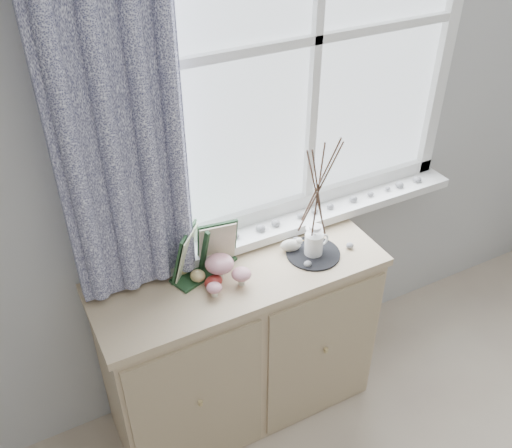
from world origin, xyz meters
name	(u,v)px	position (x,y,z in m)	size (l,w,h in m)	color
sideboard	(241,345)	(-0.15, 1.75, 0.43)	(1.20, 0.45, 0.85)	tan
botanical_book	(206,253)	(-0.27, 1.79, 0.96)	(0.32, 0.13, 0.23)	#1D3C21
toadstool_cluster	(224,269)	(-0.23, 1.73, 0.91)	(0.19, 0.17, 0.11)	silver
wooden_eggs	(197,275)	(-0.32, 1.78, 0.88)	(0.14, 0.18, 0.07)	tan
songbird_figurine	(291,245)	(0.10, 1.78, 0.88)	(0.12, 0.05, 0.06)	silver
crocheted_doily	(313,253)	(0.17, 1.71, 0.85)	(0.23, 0.23, 0.01)	black
twig_pitcher	(318,186)	(0.17, 1.71, 1.18)	(0.21, 0.21, 0.58)	white
sideboard_pebbles	(305,248)	(0.15, 1.75, 0.86)	(0.33, 0.23, 0.02)	#9C9B9E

